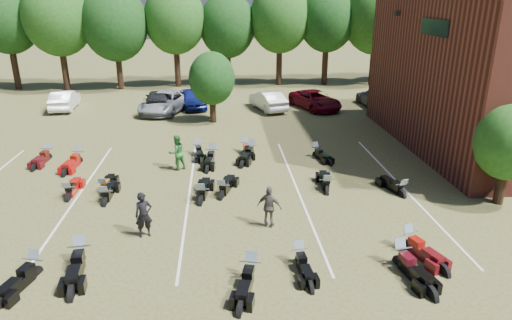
{
  "coord_description": "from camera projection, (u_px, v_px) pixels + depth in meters",
  "views": [
    {
      "loc": [
        -1.49,
        -16.19,
        8.57
      ],
      "look_at": [
        0.14,
        4.0,
        1.2
      ],
      "focal_mm": 32.0,
      "sensor_mm": 36.0,
      "label": 1
    }
  ],
  "objects": [
    {
      "name": "motorcycle_20",
      "position": [
        316.0,
        156.0,
        25.62
      ],
      "size": [
        1.24,
        2.13,
        1.13
      ],
      "primitive_type": null,
      "rotation": [
        0.0,
        0.0,
        0.31
      ],
      "color": "black",
      "rests_on": "ground"
    },
    {
      "name": "motorcycle_13",
      "position": [
        401.0,
        196.0,
        20.57
      ],
      "size": [
        1.26,
        2.28,
        1.21
      ],
      "primitive_type": null,
      "rotation": [
        0.0,
        0.0,
        3.42
      ],
      "color": "black",
      "rests_on": "ground"
    },
    {
      "name": "person_black",
      "position": [
        144.0,
        215.0,
        16.89
      ],
      "size": [
        0.74,
        0.6,
        1.76
      ],
      "primitive_type": "imported",
      "rotation": [
        0.0,
        0.0,
        0.32
      ],
      "color": "black",
      "rests_on": "ground"
    },
    {
      "name": "ground",
      "position": [
        261.0,
        222.0,
        18.21
      ],
      "size": [
        160.0,
        160.0,
        0.0
      ],
      "primitive_type": "plane",
      "color": "brown",
      "rests_on": "ground"
    },
    {
      "name": "motorcycle_8",
      "position": [
        104.0,
        194.0,
        20.76
      ],
      "size": [
        0.78,
        2.13,
        1.17
      ],
      "primitive_type": null,
      "rotation": [
        0.0,
        0.0,
        3.09
      ],
      "color": "black",
      "rests_on": "ground"
    },
    {
      "name": "car_2",
      "position": [
        166.0,
        102.0,
        35.03
      ],
      "size": [
        4.28,
        6.23,
        1.58
      ],
      "primitive_type": "imported",
      "rotation": [
        0.0,
        0.0,
        -0.32
      ],
      "color": "#929399",
      "rests_on": "ground"
    },
    {
      "name": "motorcycle_4",
      "position": [
        299.0,
        264.0,
        15.42
      ],
      "size": [
        0.8,
        2.08,
        1.14
      ],
      "primitive_type": null,
      "rotation": [
        0.0,
        0.0,
        0.07
      ],
      "color": "black",
      "rests_on": "ground"
    },
    {
      "name": "car_4",
      "position": [
        191.0,
        99.0,
        36.3
      ],
      "size": [
        2.93,
        4.7,
        1.49
      ],
      "primitive_type": "imported",
      "rotation": [
        0.0,
        0.0,
        0.29
      ],
      "color": "navy",
      "rests_on": "ground"
    },
    {
      "name": "motorcycle_9",
      "position": [
        106.0,
        204.0,
        19.79
      ],
      "size": [
        0.75,
        2.25,
        1.25
      ],
      "primitive_type": null,
      "rotation": [
        0.0,
        0.0,
        3.13
      ],
      "color": "black",
      "rests_on": "ground"
    },
    {
      "name": "car_5",
      "position": [
        268.0,
        100.0,
        35.75
      ],
      "size": [
        2.8,
        4.76,
        1.48
      ],
      "primitive_type": "imported",
      "rotation": [
        0.0,
        0.0,
        3.44
      ],
      "color": "beige",
      "rests_on": "ground"
    },
    {
      "name": "motorcycle_11",
      "position": [
        222.0,
        198.0,
        20.4
      ],
      "size": [
        1.42,
        2.46,
        1.31
      ],
      "primitive_type": null,
      "rotation": [
        0.0,
        0.0,
        2.83
      ],
      "color": "black",
      "rests_on": "ground"
    },
    {
      "name": "car_3",
      "position": [
        159.0,
        100.0,
        35.85
      ],
      "size": [
        2.38,
        5.28,
        1.5
      ],
      "primitive_type": "imported",
      "rotation": [
        0.0,
        0.0,
        3.2
      ],
      "color": "black",
      "rests_on": "ground"
    },
    {
      "name": "motorcycle_2",
      "position": [
        82.0,
        264.0,
        15.41
      ],
      "size": [
        1.07,
        2.59,
        1.4
      ],
      "primitive_type": null,
      "rotation": [
        0.0,
        0.0,
        0.11
      ],
      "color": "black",
      "rests_on": "ground"
    },
    {
      "name": "person_green",
      "position": [
        177.0,
        152.0,
        23.4
      ],
      "size": [
        1.14,
        1.08,
        1.87
      ],
      "primitive_type": "imported",
      "rotation": [
        0.0,
        0.0,
        3.71
      ],
      "color": "#296F2D",
      "rests_on": "ground"
    },
    {
      "name": "car_1",
      "position": [
        64.0,
        100.0,
        35.91
      ],
      "size": [
        2.02,
        4.67,
        1.5
      ],
      "primitive_type": "imported",
      "rotation": [
        0.0,
        0.0,
        3.24
      ],
      "color": "silver",
      "rests_on": "ground"
    },
    {
      "name": "motorcycle_15",
      "position": [
        79.0,
        163.0,
        24.57
      ],
      "size": [
        1.06,
        2.51,
        1.36
      ],
      "primitive_type": null,
      "rotation": [
        0.0,
        0.0,
        -0.12
      ],
      "color": "#960B0A",
      "rests_on": "ground"
    },
    {
      "name": "car_7",
      "position": [
        377.0,
        98.0,
        36.59
      ],
      "size": [
        2.43,
        5.33,
        1.51
      ],
      "primitive_type": "imported",
      "rotation": [
        0.0,
        0.0,
        3.2
      ],
      "color": "#36353A",
      "rests_on": "ground"
    },
    {
      "name": "motorcycle_17",
      "position": [
        245.0,
        152.0,
        26.36
      ],
      "size": [
        0.9,
        2.23,
        1.21
      ],
      "primitive_type": null,
      "rotation": [
        0.0,
        0.0,
        0.1
      ],
      "color": "black",
      "rests_on": "ground"
    },
    {
      "name": "motorcycle_14",
      "position": [
        49.0,
        159.0,
        25.18
      ],
      "size": [
        0.94,
        2.36,
        1.28
      ],
      "primitive_type": null,
      "rotation": [
        0.0,
        0.0,
        -0.09
      ],
      "color": "#40090E",
      "rests_on": "ground"
    },
    {
      "name": "young_tree_near_building",
      "position": [
        509.0,
        143.0,
        19.0
      ],
      "size": [
        2.8,
        2.8,
        4.16
      ],
      "color": "black",
      "rests_on": "ground"
    },
    {
      "name": "motorcycle_5",
      "position": [
        399.0,
        266.0,
        15.3
      ],
      "size": [
        1.19,
        2.53,
        1.35
      ],
      "primitive_type": null,
      "rotation": [
        0.0,
        0.0,
        0.18
      ],
      "color": "black",
      "rests_on": "ground"
    },
    {
      "name": "motorcycle_1",
      "position": [
        36.0,
        276.0,
        14.74
      ],
      "size": [
        1.31,
        2.4,
        1.28
      ],
      "primitive_type": null,
      "rotation": [
        0.0,
        0.0,
        -0.27
      ],
      "color": "black",
      "rests_on": "ground"
    },
    {
      "name": "young_tree_midfield",
      "position": [
        212.0,
        79.0,
        31.52
      ],
      "size": [
        3.2,
        3.2,
        4.7
      ],
      "color": "black",
      "rests_on": "ground"
    },
    {
      "name": "motorcycle_18",
      "position": [
        198.0,
        154.0,
        26.02
      ],
      "size": [
        1.0,
        2.24,
        1.2
      ],
      "primitive_type": null,
      "rotation": [
        0.0,
        0.0,
        0.15
      ],
      "color": "black",
      "rests_on": "ground"
    },
    {
      "name": "motorcycle_16",
      "position": [
        212.0,
        160.0,
        24.99
      ],
      "size": [
        1.07,
        2.45,
        1.32
      ],
      "primitive_type": null,
      "rotation": [
        0.0,
        0.0,
        -0.14
      ],
      "color": "black",
      "rests_on": "ground"
    },
    {
      "name": "person_grey",
      "position": [
        269.0,
        207.0,
        17.62
      ],
      "size": [
        1.06,
        0.77,
        1.68
      ],
      "primitive_type": "imported",
      "rotation": [
        0.0,
        0.0,
        2.72
      ],
      "color": "#4E4943",
      "rests_on": "ground"
    },
    {
      "name": "motorcycle_19",
      "position": [
        251.0,
        156.0,
        25.64
      ],
      "size": [
        1.55,
        2.54,
        1.35
      ],
      "primitive_type": null,
      "rotation": [
        0.0,
        0.0,
        -0.35
      ],
      "color": "black",
      "rests_on": "ground"
    },
    {
      "name": "motorcycle_6",
      "position": [
        408.0,
        249.0,
        16.31
      ],
      "size": [
        1.43,
        2.44,
        1.3
      ],
      "primitive_type": null,
      "rotation": [
        0.0,
        0.0,
        0.32
      ],
      "color": "#4B0A0F",
      "rests_on": "ground"
    },
    {
      "name": "motorcycle_7",
      "position": [
        69.0,
        200.0,
        20.23
      ],
      "size": [
        0.71,
        2.22,
        1.23
      ],
      "primitive_type": null,
      "rotation": [
        0.0,
        0.0,
        3.14
      ],
      "color": "maroon",
      "rests_on": "ground"
    },
    {
      "name": "motorcycle_12",
      "position": [
        326.0,
        193.0,
        20.92
      ],
      "size": [
        0.96,
        2.39,
        1.3
      ],
      "primitive_type": null,
      "rotation": [
        0.0,
        0.0,
        3.05
      ],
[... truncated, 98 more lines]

